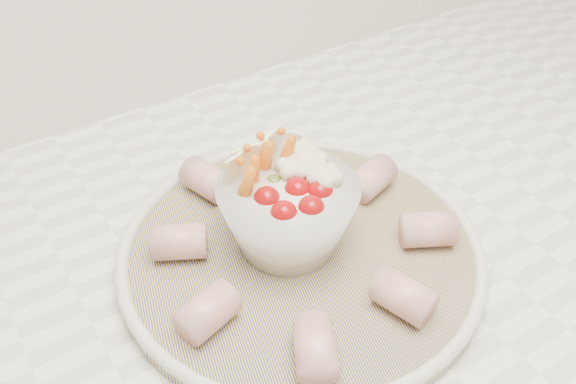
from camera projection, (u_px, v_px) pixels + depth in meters
serving_platter at (301, 252)px, 0.60m from camera, size 0.42×0.42×0.02m
veggie_bowl at (288, 210)px, 0.58m from camera, size 0.13×0.13×0.10m
cured_meat_rolls at (300, 236)px, 0.59m from camera, size 0.28×0.29×0.03m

